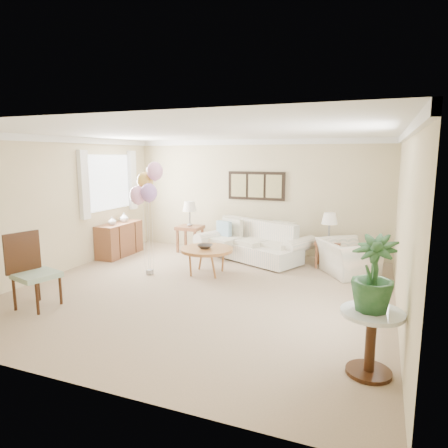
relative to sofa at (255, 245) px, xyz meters
name	(u,v)px	position (x,y,z in m)	size (l,w,h in m)	color
ground_plane	(203,291)	(-0.21, -2.24, -0.33)	(6.00, 6.00, 0.00)	tan
room_shell	(198,193)	(-0.32, -2.14, 1.30)	(6.04, 6.04, 2.60)	beige
wall_art_triptych	(256,186)	(-0.21, 0.73, 1.22)	(1.35, 0.06, 0.65)	black
sofa	(255,245)	(0.00, 0.00, 0.00)	(2.60, 1.64, 0.84)	beige
end_table_left	(190,230)	(-1.64, 0.18, 0.18)	(0.56, 0.51, 0.61)	#915A36
end_table_right	(328,245)	(1.55, 0.01, 0.13)	(0.50, 0.46, 0.55)	#915A36
lamp_left	(190,207)	(-1.64, 0.18, 0.72)	(0.33, 0.33, 0.58)	gray
lamp_right	(330,219)	(1.55, 0.01, 0.65)	(0.32, 0.32, 0.57)	gray
coffee_table	(207,250)	(-0.54, -1.34, 0.13)	(1.00, 1.00, 0.51)	brown
decor_bowl	(205,246)	(-0.57, -1.35, 0.21)	(0.28, 0.28, 0.07)	#2D2824
armchair	(347,258)	(1.95, -0.41, 0.00)	(1.02, 0.89, 0.66)	beige
side_table	(371,327)	(2.47, -3.95, 0.19)	(0.64, 0.64, 0.69)	silver
potted_plant	(373,274)	(2.45, -3.95, 0.75)	(0.44, 0.44, 0.78)	#194920
accent_chair	(32,269)	(-2.27, -3.81, 0.25)	(0.68, 0.68, 1.13)	gray
credenza	(119,239)	(-2.97, -0.74, 0.04)	(0.46, 1.20, 0.74)	#915A36
vase_white	(112,221)	(-2.95, -0.99, 0.50)	(0.18, 0.18, 0.18)	silver
vase_sage	(124,217)	(-2.95, -0.56, 0.51)	(0.20, 0.20, 0.21)	silver
balloon_cluster	(147,186)	(-1.54, -1.77, 1.36)	(0.59, 0.50, 2.13)	gray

